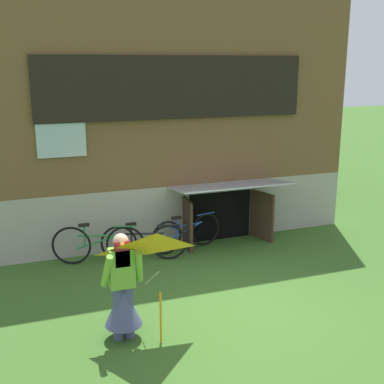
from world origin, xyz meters
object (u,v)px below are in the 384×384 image
bicycle_black (144,242)px  bicycle_green (98,245)px  kite (157,268)px  bicycle_blue (186,233)px  person (123,296)px

bicycle_black → bicycle_green: 0.87m
kite → bicycle_black: bearing=78.4°
kite → bicycle_green: kite is taller
bicycle_black → bicycle_green: size_ratio=0.95×
bicycle_blue → bicycle_black: 0.99m
person → bicycle_green: 2.82m
bicycle_green → kite: bearing=-68.6°
bicycle_green → bicycle_blue: bearing=22.9°
bicycle_black → bicycle_blue: bearing=30.6°
bicycle_blue → bicycle_green: bearing=171.4°
bicycle_blue → bicycle_green: bicycle_green is taller
kite → bicycle_green: size_ratio=0.91×
person → bicycle_green: bearing=63.8°
bicycle_blue → bicycle_green: 1.83m
person → bicycle_black: size_ratio=0.95×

